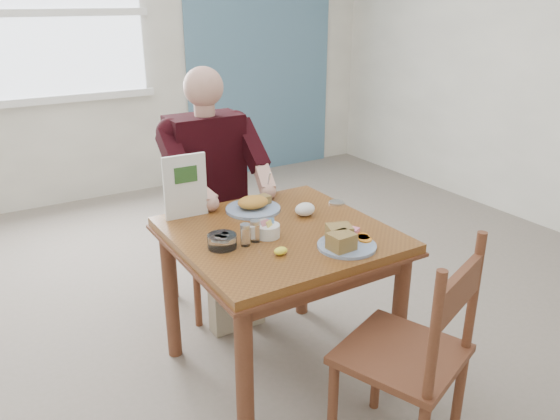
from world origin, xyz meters
TOP-DOWN VIEW (x-y plane):
  - floor at (0.00, 0.00)m, footprint 6.00×6.00m
  - wall_back at (0.00, 3.00)m, footprint 5.50×0.00m
  - accent_panel at (1.60, 2.98)m, footprint 1.60×0.02m
  - lemon_wedge at (-0.12, -0.21)m, footprint 0.07×0.06m
  - napkin at (0.19, 0.09)m, footprint 0.12×0.11m
  - metal_dish at (0.42, 0.14)m, footprint 0.09×0.09m
  - window at (-0.40, 2.97)m, footprint 1.72×0.04m
  - table at (0.00, 0.00)m, footprint 0.92×0.92m
  - chair_far at (0.00, 0.80)m, footprint 0.42×0.42m
  - chair_near at (0.14, -0.72)m, footprint 0.54×0.54m
  - diner at (0.00, 0.71)m, footprint 0.53×0.56m
  - near_plate at (0.14, -0.29)m, footprint 0.27×0.26m
  - far_plate at (0.02, 0.27)m, footprint 0.30×0.30m
  - caddy at (-0.08, -0.03)m, footprint 0.11×0.11m
  - shakers at (-0.18, -0.06)m, footprint 0.11×0.07m
  - creamer at (-0.29, -0.03)m, footprint 0.13×0.13m
  - menu at (-0.29, 0.36)m, footprint 0.20×0.03m

SIDE VIEW (x-z plane):
  - floor at x=0.00m, z-range 0.00..0.00m
  - chair_far at x=0.00m, z-range 0.00..0.95m
  - chair_near at x=0.14m, z-range 0.00..0.95m
  - table at x=0.00m, z-range 0.26..1.01m
  - metal_dish at x=0.42m, z-range 0.75..0.76m
  - lemon_wedge at x=-0.12m, z-range 0.75..0.78m
  - far_plate at x=0.02m, z-range 0.74..0.81m
  - caddy at x=-0.08m, z-range 0.74..0.82m
  - creamer at x=-0.29m, z-range 0.75..0.81m
  - near_plate at x=0.14m, z-range 0.74..0.82m
  - napkin at x=0.19m, z-range 0.75..0.81m
  - shakers at x=-0.18m, z-range 0.75..0.85m
  - diner at x=0.00m, z-range 0.12..1.50m
  - menu at x=-0.29m, z-range 0.75..1.05m
  - accent_panel at x=1.60m, z-range 0.00..2.80m
  - wall_back at x=0.00m, z-range -1.35..4.15m
  - window at x=-0.40m, z-range 0.89..2.31m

